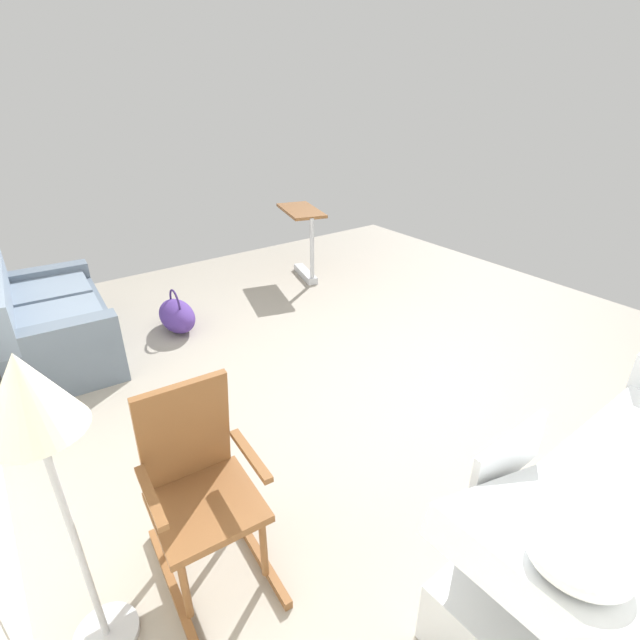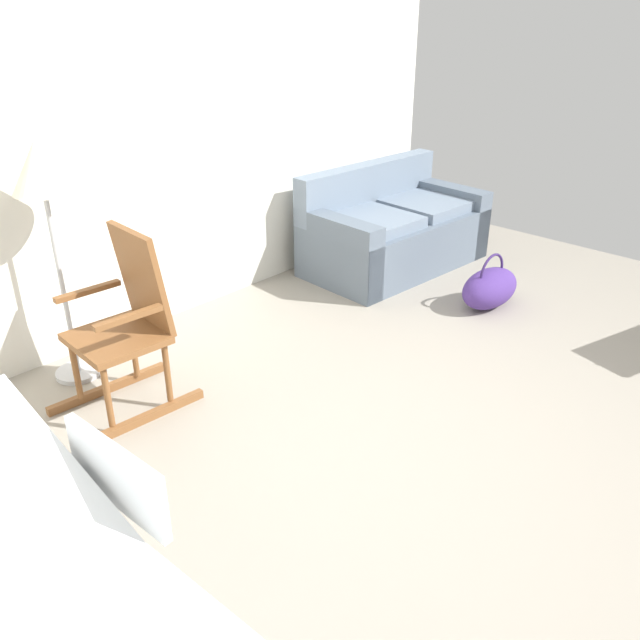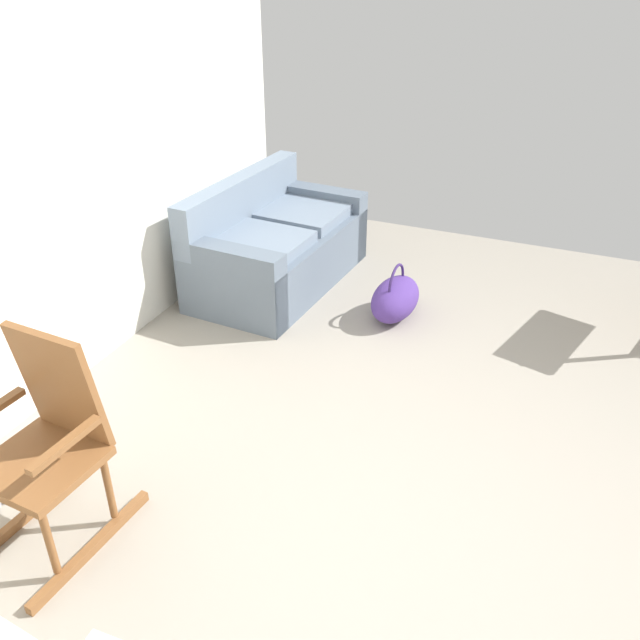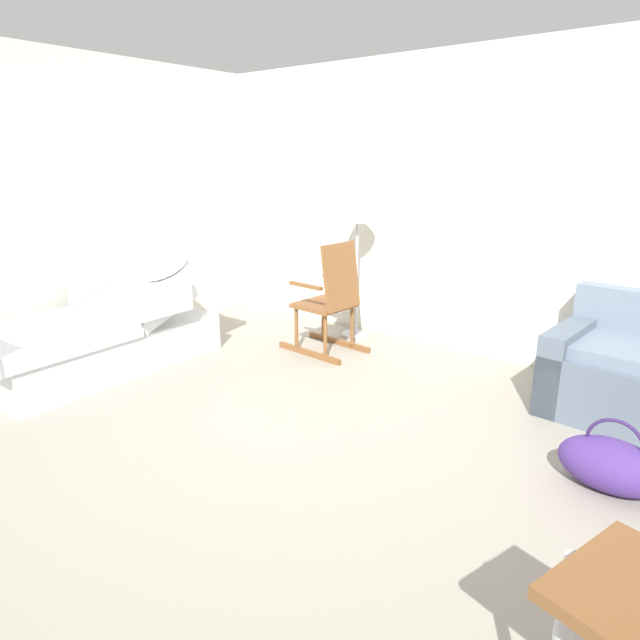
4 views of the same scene
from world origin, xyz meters
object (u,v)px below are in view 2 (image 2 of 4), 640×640
floor_lamp (43,184)px  duffel_bag (490,288)px  couch (393,232)px  rocking_chair (127,326)px

floor_lamp → duffel_bag: (2.67, -1.37, -1.07)m
couch → duffel_bag: size_ratio=2.87×
rocking_chair → duffel_bag: size_ratio=1.82×
duffel_bag → couch: bearing=80.7°
couch → rocking_chair: size_ratio=1.57×
couch → floor_lamp: (-2.85, 0.30, 0.92)m
rocking_chair → couch: bearing=4.9°
couch → floor_lamp: floor_lamp is taller
rocking_chair → duffel_bag: bearing=-17.9°
couch → rocking_chair: rocking_chair is taller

